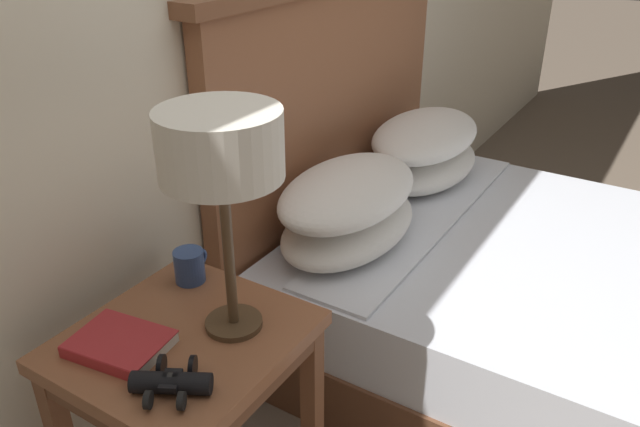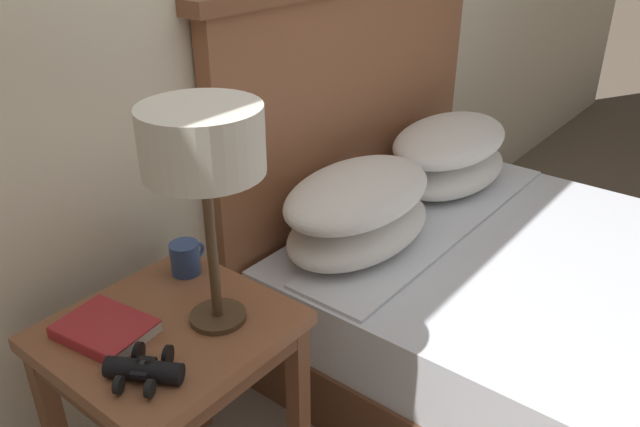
{
  "view_description": "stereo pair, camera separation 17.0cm",
  "coord_description": "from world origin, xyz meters",
  "px_view_note": "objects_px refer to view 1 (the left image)",
  "views": [
    {
      "loc": [
        -1.28,
        -0.26,
        1.49
      ],
      "look_at": [
        0.0,
        0.54,
        0.72
      ],
      "focal_mm": 35.0,
      "sensor_mm": 36.0,
      "label": 1
    },
    {
      "loc": [
        -1.18,
        -0.4,
        1.49
      ],
      "look_at": [
        0.0,
        0.54,
        0.72
      ],
      "focal_mm": 35.0,
      "sensor_mm": 36.0,
      "label": 2
    }
  ],
  "objects_px": {
    "nightstand": "(187,368)",
    "coffee_mug": "(190,266)",
    "binoculars_pair": "(171,382)",
    "bed": "(525,285)",
    "table_lamp": "(221,152)",
    "book_on_nightstand": "(120,344)"
  },
  "relations": [
    {
      "from": "nightstand",
      "to": "binoculars_pair",
      "type": "relative_size",
      "value": 3.86
    },
    {
      "from": "binoculars_pair",
      "to": "coffee_mug",
      "type": "distance_m",
      "value": 0.4
    },
    {
      "from": "nightstand",
      "to": "coffee_mug",
      "type": "relative_size",
      "value": 5.99
    },
    {
      "from": "bed",
      "to": "book_on_nightstand",
      "type": "bearing_deg",
      "value": 154.7
    },
    {
      "from": "bed",
      "to": "coffee_mug",
      "type": "distance_m",
      "value": 1.18
    },
    {
      "from": "nightstand",
      "to": "table_lamp",
      "type": "bearing_deg",
      "value": -41.39
    },
    {
      "from": "book_on_nightstand",
      "to": "coffee_mug",
      "type": "distance_m",
      "value": 0.29
    },
    {
      "from": "table_lamp",
      "to": "binoculars_pair",
      "type": "bearing_deg",
      "value": -172.5
    },
    {
      "from": "nightstand",
      "to": "binoculars_pair",
      "type": "bearing_deg",
      "value": -143.2
    },
    {
      "from": "nightstand",
      "to": "bed",
      "type": "xyz_separation_m",
      "value": [
        1.11,
        -0.5,
        -0.23
      ]
    },
    {
      "from": "book_on_nightstand",
      "to": "binoculars_pair",
      "type": "xyz_separation_m",
      "value": [
        -0.03,
        -0.18,
        0.01
      ]
    },
    {
      "from": "bed",
      "to": "nightstand",
      "type": "bearing_deg",
      "value": 155.79
    },
    {
      "from": "table_lamp",
      "to": "book_on_nightstand",
      "type": "xyz_separation_m",
      "value": [
        -0.2,
        0.15,
        -0.41
      ]
    },
    {
      "from": "table_lamp",
      "to": "nightstand",
      "type": "bearing_deg",
      "value": 138.61
    },
    {
      "from": "bed",
      "to": "table_lamp",
      "type": "relative_size",
      "value": 3.6
    },
    {
      "from": "binoculars_pair",
      "to": "table_lamp",
      "type": "bearing_deg",
      "value": 7.5
    },
    {
      "from": "bed",
      "to": "binoculars_pair",
      "type": "xyz_separation_m",
      "value": [
        -1.25,
        0.39,
        0.34
      ]
    },
    {
      "from": "nightstand",
      "to": "table_lamp",
      "type": "distance_m",
      "value": 0.53
    },
    {
      "from": "table_lamp",
      "to": "book_on_nightstand",
      "type": "distance_m",
      "value": 0.48
    },
    {
      "from": "bed",
      "to": "coffee_mug",
      "type": "height_order",
      "value": "bed"
    },
    {
      "from": "nightstand",
      "to": "binoculars_pair",
      "type": "distance_m",
      "value": 0.21
    },
    {
      "from": "binoculars_pair",
      "to": "coffee_mug",
      "type": "relative_size",
      "value": 1.55
    }
  ]
}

